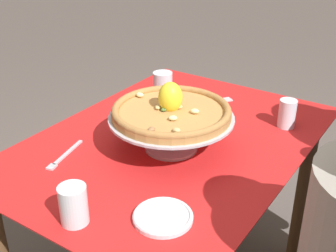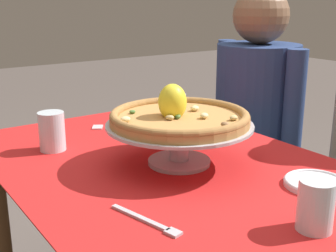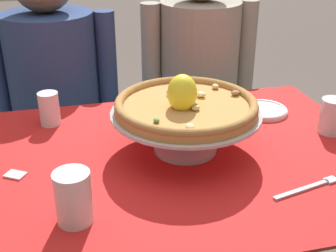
% 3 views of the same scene
% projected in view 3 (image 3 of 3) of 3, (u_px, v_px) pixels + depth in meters
% --- Properties ---
extents(dining_table, '(1.19, 0.85, 0.75)m').
position_uv_depth(dining_table, '(170.00, 192.00, 1.26)').
color(dining_table, brown).
rests_on(dining_table, ground).
extents(pizza_stand, '(0.41, 0.41, 0.12)m').
position_uv_depth(pizza_stand, '(186.00, 122.00, 1.21)').
color(pizza_stand, '#B7B7C1').
rests_on(pizza_stand, dining_table).
extents(pizza, '(0.39, 0.39, 0.11)m').
position_uv_depth(pizza, '(186.00, 104.00, 1.19)').
color(pizza, '#BC8447').
rests_on(pizza, pizza_stand).
extents(water_glass_front_left, '(0.08, 0.08, 0.12)m').
position_uv_depth(water_glass_front_left, '(74.00, 201.00, 0.94)').
color(water_glass_front_left, silver).
rests_on(water_glass_front_left, dining_table).
extents(water_glass_back_left, '(0.06, 0.06, 0.11)m').
position_uv_depth(water_glass_back_left, '(50.00, 111.00, 1.38)').
color(water_glass_back_left, white).
rests_on(water_glass_back_left, dining_table).
extents(water_glass_side_right, '(0.07, 0.07, 0.11)m').
position_uv_depth(water_glass_side_right, '(332.00, 118.00, 1.33)').
color(water_glass_side_right, silver).
rests_on(water_glass_side_right, dining_table).
extents(side_plate, '(0.16, 0.16, 0.02)m').
position_uv_depth(side_plate, '(263.00, 110.00, 1.48)').
color(side_plate, white).
rests_on(side_plate, dining_table).
extents(dinner_fork, '(0.19, 0.06, 0.01)m').
position_uv_depth(dinner_fork, '(310.00, 187.00, 1.08)').
color(dinner_fork, '#B7B7C1').
rests_on(dinner_fork, dining_table).
extents(sugar_packet, '(0.06, 0.06, 0.00)m').
position_uv_depth(sugar_packet, '(15.00, 174.00, 1.13)').
color(sugar_packet, beige).
rests_on(sugar_packet, dining_table).
extents(diner_left, '(0.51, 0.37, 1.24)m').
position_uv_depth(diner_left, '(57.00, 112.00, 1.82)').
color(diner_left, black).
rests_on(diner_left, ground).
extents(diner_right, '(0.49, 0.36, 1.23)m').
position_uv_depth(diner_right, '(198.00, 100.00, 1.98)').
color(diner_right, black).
rests_on(diner_right, ground).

